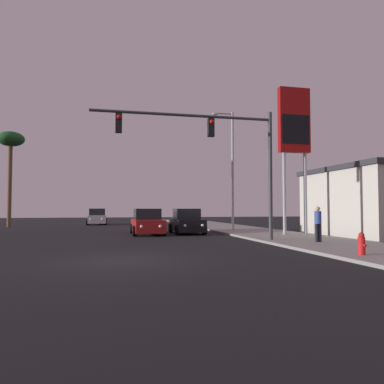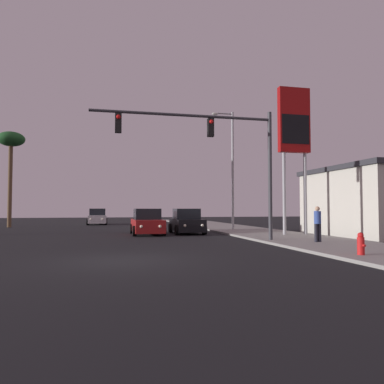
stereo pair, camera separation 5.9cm
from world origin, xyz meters
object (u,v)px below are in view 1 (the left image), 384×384
at_px(palm_tree_mid, 11,144).
at_px(street_lamp, 231,164).
at_px(traffic_light_mast, 220,145).
at_px(gas_station_sign, 294,128).
at_px(fire_hydrant, 362,244).
at_px(car_black, 187,222).
at_px(car_red, 147,223).
at_px(pedestrian_on_sidewalk, 318,222).
at_px(car_white, 97,217).

bearing_deg(palm_tree_mid, street_lamp, -27.34).
xyz_separation_m(traffic_light_mast, gas_station_sign, (5.77, 3.23, 1.80)).
bearing_deg(gas_station_sign, street_lamp, 107.08).
bearing_deg(traffic_light_mast, fire_hydrant, -64.34).
relative_size(car_black, gas_station_sign, 0.48).
distance_m(car_red, pedestrian_on_sidewalk, 11.06).
xyz_separation_m(street_lamp, fire_hydrant, (-0.75, -15.98, -4.63)).
height_order(street_lamp, palm_tree_mid, street_lamp).
relative_size(fire_hydrant, pedestrian_on_sidewalk, 0.46).
distance_m(car_red, fire_hydrant, 14.44).
height_order(traffic_light_mast, fire_hydrant, traffic_light_mast).
bearing_deg(fire_hydrant, car_red, 114.27).
height_order(car_black, car_white, same).
xyz_separation_m(gas_station_sign, fire_hydrant, (-2.69, -9.64, -6.13)).
distance_m(traffic_light_mast, fire_hydrant, 8.32).
xyz_separation_m(fire_hydrant, palm_tree_mid, (-17.10, 25.21, 7.02)).
bearing_deg(fire_hydrant, car_black, 103.09).
xyz_separation_m(car_white, gas_station_sign, (12.24, -19.88, 5.86)).
height_order(car_red, gas_station_sign, gas_station_sign).
height_order(car_black, street_lamp, street_lamp).
distance_m(traffic_light_mast, street_lamp, 10.32).
height_order(traffic_light_mast, palm_tree_mid, palm_tree_mid).
bearing_deg(fire_hydrant, traffic_light_mast, 115.66).
relative_size(street_lamp, palm_tree_mid, 1.04).
relative_size(traffic_light_mast, gas_station_sign, 1.00).
relative_size(gas_station_sign, fire_hydrant, 11.84).
bearing_deg(palm_tree_mid, car_red, -47.19).
relative_size(traffic_light_mast, pedestrian_on_sidewalk, 5.41).
distance_m(car_red, car_black, 2.80).
distance_m(car_red, street_lamp, 8.46).
bearing_deg(gas_station_sign, fire_hydrant, -105.62).
bearing_deg(car_white, car_black, 110.61).
distance_m(car_white, traffic_light_mast, 24.34).
xyz_separation_m(car_black, palm_tree_mid, (-13.90, 11.47, 6.75)).
bearing_deg(car_black, pedestrian_on_sidewalk, 117.54).
relative_size(car_white, pedestrian_on_sidewalk, 2.59).
height_order(car_black, traffic_light_mast, traffic_light_mast).
height_order(car_white, street_lamp, street_lamp).
bearing_deg(car_red, street_lamp, -157.92).
bearing_deg(fire_hydrant, gas_station_sign, 74.38).
xyz_separation_m(car_white, street_lamp, (10.29, -13.53, 4.36)).
bearing_deg(gas_station_sign, traffic_light_mast, -150.73).
relative_size(car_black, car_white, 1.00).
distance_m(car_red, gas_station_sign, 11.01).
bearing_deg(car_red, gas_station_sign, 156.98).
xyz_separation_m(car_black, street_lamp, (3.94, 2.24, 4.36)).
relative_size(car_red, traffic_light_mast, 0.48).
bearing_deg(car_black, traffic_light_mast, 92.11).
height_order(street_lamp, fire_hydrant, street_lamp).
height_order(fire_hydrant, pedestrian_on_sidewalk, pedestrian_on_sidewalk).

